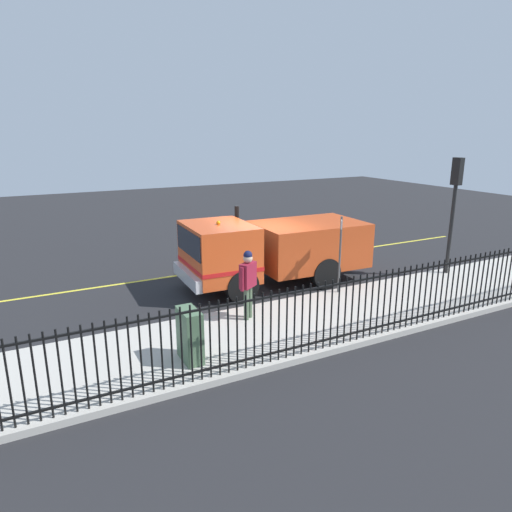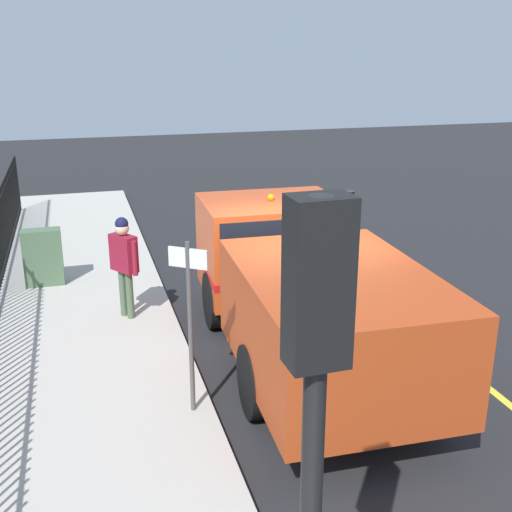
% 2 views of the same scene
% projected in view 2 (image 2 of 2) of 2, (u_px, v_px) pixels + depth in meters
% --- Properties ---
extents(ground_plane, '(52.46, 52.46, 0.00)m').
position_uv_depth(ground_plane, '(299.00, 349.00, 9.92)').
color(ground_plane, '#232326').
rests_on(ground_plane, ground).
extents(sidewalk_slab, '(3.15, 23.85, 0.14)m').
position_uv_depth(sidewalk_slab, '(84.00, 373.00, 9.03)').
color(sidewalk_slab, '#B7B2A8').
rests_on(sidewalk_slab, ground).
extents(lane_marking, '(0.12, 21.46, 0.01)m').
position_uv_depth(lane_marking, '(419.00, 332.00, 10.49)').
color(lane_marking, yellow).
rests_on(lane_marking, ground).
extents(work_truck, '(2.52, 5.94, 2.40)m').
position_uv_depth(work_truck, '(299.00, 280.00, 9.38)').
color(work_truck, '#D84C1E').
rests_on(work_truck, ground).
extents(worker_standing, '(0.46, 0.55, 1.75)m').
position_uv_depth(worker_standing, '(124.00, 257.00, 10.45)').
color(worker_standing, maroon).
rests_on(worker_standing, sidewalk_slab).
extents(traffic_light_near, '(0.31, 0.22, 3.74)m').
position_uv_depth(traffic_light_near, '(314.00, 404.00, 3.17)').
color(traffic_light_near, black).
rests_on(traffic_light_near, sidewalk_slab).
extents(utility_cabinet, '(0.72, 0.35, 1.10)m').
position_uv_depth(utility_cabinet, '(43.00, 257.00, 12.08)').
color(utility_cabinet, '#4C6B4C').
rests_on(utility_cabinet, sidewalk_slab).
extents(traffic_cone, '(0.49, 0.49, 0.70)m').
position_uv_depth(traffic_cone, '(395.00, 319.00, 10.17)').
color(traffic_cone, orange).
rests_on(traffic_cone, ground).
extents(street_sign, '(0.42, 0.32, 2.24)m').
position_uv_depth(street_sign, '(190.00, 308.00, 7.56)').
color(street_sign, '#4C4C4C').
rests_on(street_sign, sidewalk_slab).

